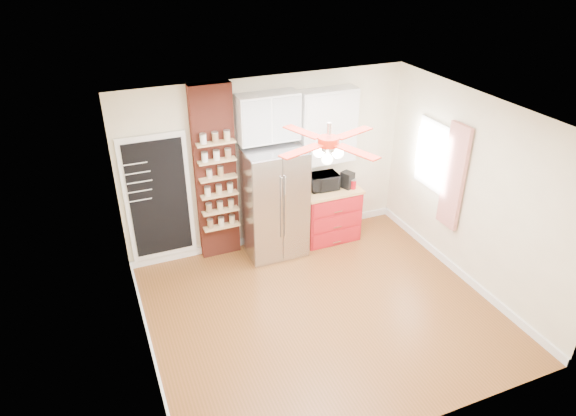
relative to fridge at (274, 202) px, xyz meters
name	(u,v)px	position (x,y,z in m)	size (l,w,h in m)	color
floor	(322,311)	(0.05, -1.63, -0.88)	(4.50, 4.50, 0.00)	brown
ceiling	(329,118)	(0.05, -1.63, 1.83)	(4.50, 4.50, 0.00)	white
wall_back	(268,164)	(0.05, 0.37, 0.48)	(4.50, 0.02, 2.70)	#F5EDC5
wall_front	(423,329)	(0.05, -3.63, 0.48)	(4.50, 0.02, 2.70)	#F5EDC5
wall_left	(136,265)	(-2.20, -1.63, 0.48)	(0.02, 4.00, 2.70)	#F5EDC5
wall_right	(473,193)	(2.30, -1.63, 0.48)	(0.02, 4.00, 2.70)	#F5EDC5
chalkboard	(159,199)	(-1.65, 0.33, 0.23)	(0.95, 0.05, 1.95)	white
brick_pillar	(215,175)	(-0.80, 0.29, 0.48)	(0.60, 0.16, 2.70)	maroon
fridge	(274,202)	(0.00, 0.00, 0.00)	(0.90, 0.70, 1.75)	#B1B1B6
upper_glass_cabinet	(268,117)	(0.00, 0.20, 1.27)	(0.90, 0.35, 0.70)	white
red_cabinet	(329,213)	(0.97, 0.05, -0.42)	(0.94, 0.64, 0.90)	#AC151C
upper_shelf_unit	(327,126)	(0.97, 0.22, 1.00)	(0.90, 0.30, 1.15)	white
window	(434,156)	(2.28, -0.73, 0.68)	(0.04, 0.75, 1.05)	white
curtain	(454,177)	(2.23, -1.28, 0.57)	(0.06, 0.40, 1.55)	red
ceiling_fan	(328,142)	(0.05, -1.63, 1.55)	(1.40, 1.40, 0.44)	silver
toaster_oven	(323,182)	(0.86, 0.08, 0.15)	(0.46, 0.31, 0.25)	black
coffee_maker	(347,180)	(1.24, -0.03, 0.16)	(0.15, 0.19, 0.26)	black
canister_left	(353,184)	(1.30, -0.09, 0.10)	(0.10, 0.10, 0.15)	#A10812
canister_right	(346,180)	(1.28, 0.10, 0.09)	(0.10, 0.10, 0.13)	#B6320A
pantry_jar_oats	(209,174)	(-0.92, 0.18, 0.55)	(0.08, 0.08, 0.11)	#C7B198
pantry_jar_beans	(220,172)	(-0.75, 0.16, 0.57)	(0.09, 0.09, 0.14)	olive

